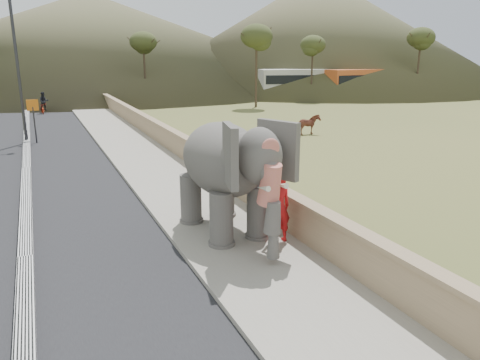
% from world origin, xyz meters
% --- Properties ---
extents(ground, '(160.00, 160.00, 0.00)m').
position_xyz_m(ground, '(0.00, 0.00, 0.00)').
color(ground, olive).
rests_on(ground, ground).
extents(road, '(7.00, 120.00, 0.03)m').
position_xyz_m(road, '(-5.00, 10.00, 0.01)').
color(road, black).
rests_on(road, ground).
extents(median, '(0.35, 120.00, 0.22)m').
position_xyz_m(median, '(-5.00, 10.00, 0.11)').
color(median, black).
rests_on(median, ground).
extents(walkway, '(3.00, 120.00, 0.15)m').
position_xyz_m(walkway, '(0.00, 10.00, 0.07)').
color(walkway, '#9E9687').
rests_on(walkway, ground).
extents(parapet, '(0.30, 120.00, 1.10)m').
position_xyz_m(parapet, '(1.65, 10.00, 0.55)').
color(parapet, tan).
rests_on(parapet, ground).
extents(lamppost, '(1.76, 0.36, 8.00)m').
position_xyz_m(lamppost, '(-4.69, 17.02, 4.87)').
color(lamppost, '#2A2A2F').
rests_on(lamppost, ground).
extents(signboard, '(0.60, 0.08, 2.40)m').
position_xyz_m(signboard, '(-4.50, 16.86, 1.64)').
color(signboard, '#2D2D33').
rests_on(signboard, ground).
extents(cow, '(1.48, 0.71, 1.23)m').
position_xyz_m(cow, '(10.69, 13.25, 0.62)').
color(cow, brown).
rests_on(cow, ground).
extents(distant_car, '(4.49, 2.58, 1.44)m').
position_xyz_m(distant_car, '(17.95, 36.85, 0.72)').
color(distant_car, '#A9AAB0').
rests_on(distant_car, ground).
extents(bus_white, '(11.28, 4.65, 3.10)m').
position_xyz_m(bus_white, '(23.36, 33.51, 1.55)').
color(bus_white, beige).
rests_on(bus_white, ground).
extents(bus_orange, '(11.11, 3.02, 3.10)m').
position_xyz_m(bus_orange, '(29.77, 31.34, 1.55)').
color(bus_orange, '#CD5724').
rests_on(bus_orange, ground).
extents(hill_right, '(56.00, 56.00, 16.00)m').
position_xyz_m(hill_right, '(36.00, 52.00, 8.00)').
color(hill_right, brown).
rests_on(hill_right, ground).
extents(hill_far, '(80.00, 80.00, 14.00)m').
position_xyz_m(hill_far, '(5.00, 70.00, 7.00)').
color(hill_far, brown).
rests_on(hill_far, ground).
extents(elephant_and_man, '(2.55, 4.46, 3.10)m').
position_xyz_m(elephant_and_man, '(0.02, 0.29, 1.69)').
color(elephant_and_man, '#625D59').
rests_on(elephant_and_man, ground).
extents(motorcyclist, '(0.88, 1.64, 1.75)m').
position_xyz_m(motorcyclist, '(-3.75, 30.68, 0.68)').
color(motorcyclist, maroon).
rests_on(motorcyclist, ground).
extents(trees, '(47.74, 43.16, 9.61)m').
position_xyz_m(trees, '(1.79, 26.87, 3.97)').
color(trees, '#473828').
rests_on(trees, ground).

